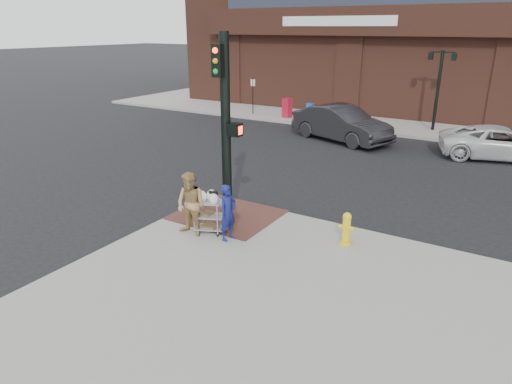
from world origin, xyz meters
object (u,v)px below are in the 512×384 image
Objects in this scene: sedan_dark at (341,124)px; fire_hydrant at (346,228)px; woman_blue at (228,213)px; pedestrian_tan at (191,204)px; lamp_post at (439,82)px; traffic_signal_pole at (226,124)px; minivan_white at (501,143)px; utility_cart at (210,213)px.

sedan_dark reaches higher than fire_hydrant.
sedan_dark is (-1.79, 12.12, -0.03)m from woman_blue.
lamp_post is at bearing 82.56° from pedestrian_tan.
woman_blue is at bearing -153.95° from fire_hydrant.
fire_hydrant is (4.44, -10.83, -0.27)m from sedan_dark.
lamp_post reaches higher than sedan_dark.
traffic_signal_pole is at bearing -99.24° from lamp_post.
lamp_post is 5.46m from minivan_white.
utility_cart reaches higher than fire_hydrant.
minivan_white is 13.75m from utility_cart.
lamp_post reaches higher than fire_hydrant.
pedestrian_tan is at bearing -95.59° from traffic_signal_pole.
traffic_signal_pole is (-2.48, -15.23, 0.21)m from lamp_post.
woman_blue is 13.62m from minivan_white.
fire_hydrant is at bearing -137.71° from sedan_dark.
woman_blue is 0.28× the size of sedan_dark.
pedestrian_tan is 14.26m from minivan_white.
pedestrian_tan is at bearing -123.93° from utility_cart.
sedan_dark is 6.92m from minivan_white.
woman_blue is (-1.66, -16.39, -1.74)m from lamp_post.
pedestrian_tan reaches higher than utility_cart.
utility_cart is (-2.33, -16.23, -1.96)m from lamp_post.
traffic_signal_pole is 2.39m from utility_cart.
traffic_signal_pole reaches higher than utility_cart.
traffic_signal_pole is 4.14m from fire_hydrant.
pedestrian_tan is at bearing 112.23° from woman_blue.
lamp_post reaches higher than utility_cart.
traffic_signal_pole is at bearing 85.90° from pedestrian_tan.
traffic_signal_pole is 2.33m from pedestrian_tan.
traffic_signal_pole is at bearing -154.93° from sedan_dark.
lamp_post is 16.52m from utility_cart.
fire_hydrant is at bearing 2.23° from traffic_signal_pole.
sedan_dark is 11.70m from fire_hydrant.
sedan_dark is at bearing -128.94° from lamp_post.
minivan_white is at bearing 77.75° from fire_hydrant.
woman_blue reaches higher than minivan_white.
sedan_dark is 4.54× the size of utility_cart.
fire_hydrant is (3.61, 1.56, -0.41)m from pedestrian_tan.
pedestrian_tan is at bearing 138.17° from minivan_white.
pedestrian_tan is 0.35× the size of minivan_white.
minivan_white reaches higher than fire_hydrant.
pedestrian_tan is at bearing -156.59° from fire_hydrant.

